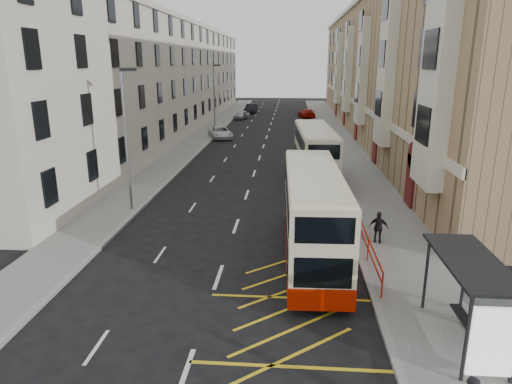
# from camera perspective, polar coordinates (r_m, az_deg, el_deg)

# --- Properties ---
(ground) EXTENTS (200.00, 200.00, 0.00)m
(ground) POSITION_cam_1_polar(r_m,az_deg,el_deg) (15.56, -7.11, -17.05)
(ground) COLOR black
(ground) RESTS_ON ground
(pavement_right) EXTENTS (4.00, 120.00, 0.15)m
(pavement_right) POSITION_cam_1_polar(r_m,az_deg,el_deg) (43.88, 11.13, 4.67)
(pavement_right) COLOR slate
(pavement_right) RESTS_ON ground
(pavement_left) EXTENTS (3.00, 120.00, 0.15)m
(pavement_left) POSITION_cam_1_polar(r_m,az_deg,el_deg) (44.78, -9.04, 5.00)
(pavement_left) COLOR slate
(pavement_left) RESTS_ON ground
(kerb_right) EXTENTS (0.25, 120.00, 0.15)m
(kerb_right) POSITION_cam_1_polar(r_m,az_deg,el_deg) (43.69, 8.52, 4.75)
(kerb_right) COLOR gray
(kerb_right) RESTS_ON ground
(kerb_left) EXTENTS (0.25, 120.00, 0.15)m
(kerb_left) POSITION_cam_1_polar(r_m,az_deg,el_deg) (44.46, -7.15, 4.99)
(kerb_left) COLOR gray
(kerb_left) RESTS_ON ground
(road_markings) EXTENTS (10.00, 110.00, 0.01)m
(road_markings) POSITION_cam_1_polar(r_m,az_deg,el_deg) (58.44, 1.60, 7.66)
(road_markings) COLOR silver
(road_markings) RESTS_ON ground
(terrace_right) EXTENTS (10.75, 79.00, 15.25)m
(terrace_right) POSITION_cam_1_polar(r_m,az_deg,el_deg) (59.38, 16.66, 14.44)
(terrace_right) COLOR #9B7E5A
(terrace_right) RESTS_ON ground
(terrace_left) EXTENTS (9.18, 79.00, 13.25)m
(terrace_left) POSITION_cam_1_polar(r_m,az_deg,el_deg) (60.52, -11.51, 13.84)
(terrace_left) COLOR beige
(terrace_left) RESTS_ON ground
(bus_shelter) EXTENTS (1.65, 4.25, 2.70)m
(bus_shelter) POSITION_cam_1_polar(r_m,az_deg,el_deg) (14.94, 26.06, -10.78)
(bus_shelter) COLOR black
(bus_shelter) RESTS_ON pavement_right
(guard_railing) EXTENTS (0.06, 6.56, 1.01)m
(guard_railing) POSITION_cam_1_polar(r_m,az_deg,el_deg) (20.30, 13.86, -6.49)
(guard_railing) COLOR #B71606
(guard_railing) RESTS_ON pavement_right
(street_lamp_near) EXTENTS (0.93, 0.18, 8.00)m
(street_lamp_near) POSITION_cam_1_polar(r_m,az_deg,el_deg) (26.68, -15.89, 7.15)
(street_lamp_near) COLOR slate
(street_lamp_near) RESTS_ON pavement_left
(street_lamp_far) EXTENTS (0.93, 0.18, 8.00)m
(street_lamp_far) POSITION_cam_1_polar(r_m,az_deg,el_deg) (55.65, -5.21, 11.98)
(street_lamp_far) COLOR slate
(street_lamp_far) RESTS_ON pavement_left
(double_decker_front) EXTENTS (2.56, 10.09, 4.00)m
(double_decker_front) POSITION_cam_1_polar(r_m,az_deg,el_deg) (19.95, 7.12, -2.90)
(double_decker_front) COLOR beige
(double_decker_front) RESTS_ON ground
(double_decker_rear) EXTENTS (2.87, 10.12, 3.99)m
(double_decker_rear) POSITION_cam_1_polar(r_m,az_deg,el_deg) (32.91, 7.34, 4.60)
(double_decker_rear) COLOR beige
(double_decker_rear) RESTS_ON ground
(pedestrian_mid) EXTENTS (1.00, 0.82, 1.93)m
(pedestrian_mid) POSITION_cam_1_polar(r_m,az_deg,el_deg) (16.55, 27.25, -12.27)
(pedestrian_mid) COLOR black
(pedestrian_mid) RESTS_ON pavement_right
(pedestrian_far) EXTENTS (0.97, 0.61, 1.54)m
(pedestrian_far) POSITION_cam_1_polar(r_m,az_deg,el_deg) (22.33, 15.08, -4.31)
(pedestrian_far) COLOR black
(pedestrian_far) RESTS_ON pavement_right
(white_van) EXTENTS (3.61, 5.23, 1.33)m
(white_van) POSITION_cam_1_polar(r_m,az_deg,el_deg) (52.61, -4.45, 7.42)
(white_van) COLOR silver
(white_van) RESTS_ON ground
(car_silver) EXTENTS (2.59, 4.08, 1.29)m
(car_silver) POSITION_cam_1_polar(r_m,az_deg,el_deg) (70.54, -1.82, 9.62)
(car_silver) COLOR #AEB1B7
(car_silver) RESTS_ON ground
(car_dark) EXTENTS (1.94, 4.79, 1.55)m
(car_dark) POSITION_cam_1_polar(r_m,az_deg,el_deg) (78.91, -0.62, 10.39)
(car_dark) COLOR black
(car_dark) RESTS_ON ground
(car_red) EXTENTS (2.90, 5.14, 1.41)m
(car_red) POSITION_cam_1_polar(r_m,az_deg,el_deg) (72.59, 6.35, 9.75)
(car_red) COLOR #A00C02
(car_red) RESTS_ON ground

